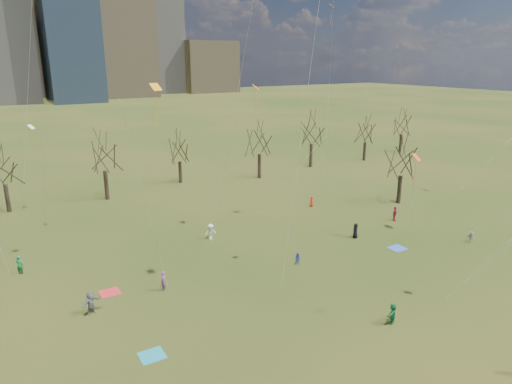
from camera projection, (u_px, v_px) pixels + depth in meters
ground at (340, 322)px, 33.55m from camera, size 500.00×500.00×0.00m
downtown_skyline at (10, 9)px, 194.18m from camera, size 212.50×78.00×118.00m
bare_tree_row at (160, 154)px, 62.33m from camera, size 113.04×29.80×9.50m
blanket_teal at (152, 356)px, 29.79m from camera, size 1.60×1.50×0.03m
blanket_navy at (397, 248)px, 46.60m from camera, size 1.60×1.50×0.03m
blanket_crimson at (110, 293)px, 37.80m from camera, size 1.60×1.50×0.03m
person_3 at (471, 237)px, 48.00m from camera, size 0.66×0.88×1.21m
person_5 at (393, 313)px, 33.22m from camera, size 1.54×1.13×1.61m
person_6 at (356, 231)px, 49.11m from camera, size 0.91×0.97×1.67m
person_7 at (163, 281)px, 37.92m from camera, size 0.44×0.65×1.72m
person_8 at (298, 259)px, 42.74m from camera, size 0.72×0.73×1.19m
person_9 at (211, 232)px, 48.77m from camera, size 1.18×0.76×1.73m
person_10 at (395, 214)px, 54.31m from camera, size 1.11×0.77×1.75m
person_11 at (91, 303)px, 34.47m from camera, size 1.78×1.21×1.84m
person_12 at (312, 201)px, 59.58m from camera, size 0.70×0.82×1.42m
person_13 at (20, 265)px, 40.85m from camera, size 0.77×0.71×1.76m
kites_airborne at (242, 127)px, 40.42m from camera, size 76.43×43.49×27.53m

